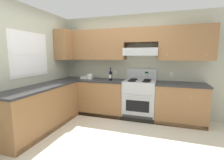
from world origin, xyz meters
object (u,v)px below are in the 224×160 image
object	(u,v)px
wine_bottle	(111,75)
bowl	(87,78)
paper_towel_roll	(90,77)
stove	(139,99)

from	to	relation	value
wine_bottle	bowl	size ratio (longest dim) A/B	1.16
wine_bottle	paper_towel_roll	xyz separation A→B (m)	(-0.59, 0.03, -0.06)
stove	wine_bottle	xyz separation A→B (m)	(-0.73, -0.05, 0.56)
stove	bowl	distance (m)	1.52
bowl	wine_bottle	bearing A→B (deg)	-10.76
stove	wine_bottle	world-z (taller)	wine_bottle
paper_towel_roll	stove	bearing A→B (deg)	0.80
stove	paper_towel_roll	xyz separation A→B (m)	(-1.31, -0.02, 0.50)
stove	bowl	world-z (taller)	stove
stove	paper_towel_roll	distance (m)	1.40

